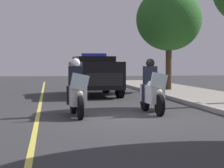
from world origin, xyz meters
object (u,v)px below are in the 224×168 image
Objects in this scene: police_suv at (94,74)px; tree_far_back at (169,20)px; police_motorcycle_lead_left at (76,93)px; police_motorcycle_lead_right at (152,91)px.

tree_far_back is at bearing 120.56° from police_suv.
police_motorcycle_lead_left is 2.43m from police_motorcycle_lead_right.
police_suv is 0.89× the size of tree_far_back.
police_motorcycle_lead_left is at bearing -9.99° from police_suv.
police_motorcycle_lead_left is 1.00× the size of police_motorcycle_lead_right.
police_suv is (-7.85, 1.38, 0.37)m from police_motorcycle_lead_left.
police_motorcycle_lead_right is 0.38× the size of tree_far_back.
police_motorcycle_lead_right is 11.17m from tree_far_back.
police_suv is 5.99m from tree_far_back.
police_motorcycle_lead_right is at bearing 99.83° from police_motorcycle_lead_left.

